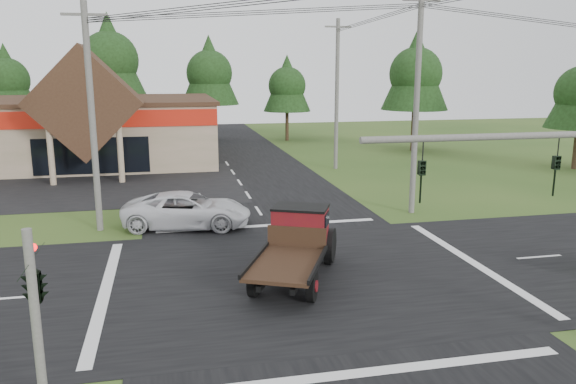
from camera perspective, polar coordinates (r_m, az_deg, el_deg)
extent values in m
plane|color=#2E4B1B|center=(21.12, 1.38, -8.53)|extent=(120.00, 120.00, 0.00)
cube|color=black|center=(21.12, 1.38, -8.51)|extent=(12.00, 120.00, 0.02)
cube|color=black|center=(21.12, 1.38, -8.50)|extent=(120.00, 12.00, 0.02)
cube|color=black|center=(40.02, -25.43, 0.32)|extent=(28.00, 14.00, 0.02)
cube|color=gray|center=(50.72, -25.15, 5.50)|extent=(30.00, 15.00, 5.00)
cube|color=#3B2418|center=(50.53, -25.42, 8.36)|extent=(30.40, 15.40, 0.30)
cube|color=#3B2418|center=(41.09, -19.86, 8.52)|extent=(7.78, 4.00, 7.78)
cylinder|color=gray|center=(40.09, -22.94, 3.45)|extent=(0.40, 0.40, 4.00)
cylinder|color=gray|center=(39.49, -16.65, 3.79)|extent=(0.40, 0.40, 4.00)
cube|color=black|center=(42.43, -19.31, 3.49)|extent=(8.00, 0.08, 2.60)
cylinder|color=#595651|center=(14.32, 22.70, 5.28)|extent=(8.00, 0.16, 0.16)
imported|color=black|center=(15.05, 25.52, 1.47)|extent=(0.16, 0.20, 1.00)
imported|color=black|center=(13.22, 13.39, 0.99)|extent=(0.16, 0.20, 1.00)
cylinder|color=#595651|center=(13.15, -24.15, -12.69)|extent=(0.20, 0.20, 4.40)
imported|color=black|center=(12.80, -24.57, -6.20)|extent=(0.53, 2.48, 1.00)
sphere|color=#FF0C0C|center=(12.88, -24.51, -5.15)|extent=(0.18, 0.18, 0.18)
cylinder|color=#595651|center=(27.48, -19.27, 6.91)|extent=(0.30, 0.30, 10.50)
cube|color=#595651|center=(27.49, -19.98, 16.59)|extent=(2.00, 0.12, 0.12)
cylinder|color=#595651|center=(30.03, 12.92, 8.65)|extent=(0.30, 0.30, 11.50)
cube|color=#595651|center=(30.17, 13.41, 18.45)|extent=(2.00, 0.12, 0.12)
cylinder|color=#595651|center=(43.12, 4.98, 9.74)|extent=(0.30, 0.30, 11.20)
cube|color=#595651|center=(43.19, 5.11, 16.38)|extent=(2.00, 0.12, 0.12)
cylinder|color=#332316|center=(63.34, -26.28, 5.85)|extent=(0.36, 0.36, 3.50)
cone|color=black|center=(63.08, -26.72, 10.40)|extent=(5.60, 5.60, 6.60)
sphere|color=black|center=(63.08, -26.69, 10.13)|extent=(4.40, 4.40, 4.40)
cylinder|color=#332316|center=(60.64, -17.30, 6.83)|extent=(0.36, 0.36, 4.55)
cone|color=black|center=(60.43, -17.71, 13.03)|extent=(7.28, 7.28, 8.58)
sphere|color=black|center=(60.42, -17.69, 12.66)|extent=(5.72, 5.72, 5.72)
cylinder|color=#332316|center=(61.61, -7.84, 7.02)|extent=(0.36, 0.36, 3.85)
cone|color=black|center=(61.36, -8.00, 12.19)|extent=(6.16, 6.16, 7.26)
sphere|color=black|center=(61.36, -7.99, 11.88)|extent=(4.84, 4.84, 4.84)
cylinder|color=#332316|center=(60.81, -0.10, 6.73)|extent=(0.36, 0.36, 3.15)
cone|color=black|center=(60.53, -0.10, 11.02)|extent=(5.04, 5.04, 5.94)
sphere|color=black|center=(60.54, -0.10, 10.76)|extent=(3.96, 3.96, 3.96)
cylinder|color=#332316|center=(54.43, 12.57, 6.15)|extent=(0.36, 0.36, 3.85)
cone|color=black|center=(54.14, 12.85, 12.00)|extent=(6.16, 6.16, 7.26)
sphere|color=black|center=(54.14, 12.83, 11.65)|extent=(4.84, 4.84, 4.84)
cylinder|color=#332316|center=(48.55, 27.19, 3.94)|extent=(0.36, 0.36, 3.15)
imported|color=silver|center=(27.69, -10.20, -1.80)|extent=(6.52, 3.86, 1.70)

